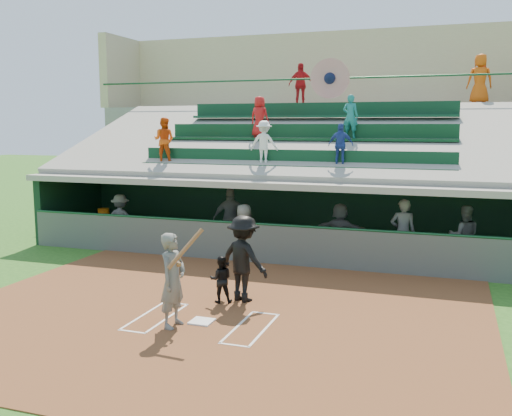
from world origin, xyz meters
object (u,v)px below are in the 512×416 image
(batter_at_plate, at_px, (173,280))
(water_cooler, at_px, (104,214))
(home_plate, at_px, (202,321))
(catcher, at_px, (221,279))
(white_table, at_px, (105,229))

(batter_at_plate, xyz_separation_m, water_cooler, (-6.12, 6.88, -0.07))
(water_cooler, bearing_deg, home_plate, -44.83)
(catcher, bearing_deg, water_cooler, -60.55)
(home_plate, relative_size, white_table, 0.59)
(white_table, relative_size, water_cooler, 1.91)
(catcher, relative_size, white_table, 1.41)
(home_plate, distance_m, catcher, 1.40)
(batter_at_plate, bearing_deg, white_table, 131.54)
(home_plate, bearing_deg, water_cooler, 135.17)
(home_plate, bearing_deg, catcher, 95.61)
(catcher, bearing_deg, batter_at_plate, 58.82)
(home_plate, xyz_separation_m, catcher, (-0.13, 1.31, 0.50))
(batter_at_plate, distance_m, white_table, 9.14)
(catcher, height_order, water_cooler, water_cooler)
(home_plate, height_order, water_cooler, water_cooler)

